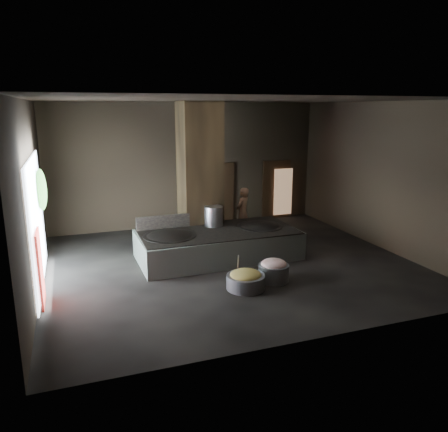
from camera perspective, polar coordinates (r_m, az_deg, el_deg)
name	(u,v)px	position (r m, az deg, el deg)	size (l,w,h in m)	color
floor	(230,265)	(12.53, 0.76, -6.37)	(10.00, 9.00, 0.10)	black
ceiling	(230,98)	(11.75, 0.84, 15.17)	(10.00, 9.00, 0.10)	black
back_wall	(187,165)	(16.22, -4.82, 6.63)	(10.00, 0.10, 4.50)	black
front_wall	(319,227)	(7.92, 12.30, -1.36)	(10.00, 0.10, 4.50)	black
left_wall	(29,197)	(11.25, -24.12, 2.23)	(0.10, 9.00, 4.50)	black
right_wall	(383,176)	(14.46, 20.00, 4.95)	(0.10, 9.00, 4.50)	black
pillar	(200,176)	(13.61, -3.18, 5.27)	(1.20, 1.20, 4.50)	black
hearth_platform	(218,245)	(12.82, -0.79, -3.76)	(4.60, 2.20, 0.80)	#A1B3A5
platform_cap	(218,231)	(12.70, -0.80, -1.97)	(4.50, 2.16, 0.03)	black
wok_left	(169,238)	(12.31, -7.14, -2.93)	(1.45, 1.45, 0.40)	black
wok_left_rim	(169,236)	(12.29, -7.15, -2.61)	(1.48, 1.48, 0.05)	black
wok_right	(260,229)	(13.24, 4.67, -1.65)	(1.35, 1.35, 0.38)	black
wok_right_rim	(260,226)	(13.22, 4.68, -1.36)	(1.38, 1.38, 0.05)	black
stock_pot	(214,216)	(13.14, -1.37, -0.01)	(0.56, 0.56, 0.60)	#B7B8BF
splash_guard	(163,222)	(12.98, -7.94, -0.77)	(1.60, 0.06, 0.40)	black
cook	(243,212)	(14.91, 2.46, 0.52)	(0.61, 0.40, 1.69)	#9E6F50
veg_basin	(246,282)	(10.78, 2.84, -8.57)	(0.94, 0.94, 0.35)	slate
veg_fill	(246,275)	(10.71, 2.85, -7.70)	(0.77, 0.77, 0.24)	#869C4B
ladle	(238,266)	(10.72, 1.81, -6.53)	(0.03, 0.03, 0.75)	#B7B8BF
meat_basin	(274,273)	(11.29, 6.49, -7.36)	(0.78, 0.78, 0.43)	slate
meat_fill	(274,264)	(11.20, 6.52, -6.24)	(0.65, 0.65, 0.25)	tan
doorway_near	(219,194)	(16.65, -0.65, 2.86)	(1.18, 0.08, 2.38)	black
doorway_near_glow	(217,195)	(16.70, -0.91, 2.72)	(0.81, 0.04, 1.91)	#8C6647
doorway_far	(276,190)	(17.56, 6.79, 3.34)	(1.18, 0.08, 2.38)	black
doorway_far_glow	(283,192)	(17.57, 7.71, 3.15)	(0.78, 0.04, 1.85)	#8C6647
left_opening	(37,222)	(11.57, -23.25, -0.69)	(0.04, 4.20, 3.10)	white
pavilion_sliver	(40,268)	(10.53, -22.86, -6.31)	(0.05, 0.90, 1.70)	maroon
tree_silhouette	(41,190)	(12.52, -22.78, 3.20)	(0.28, 1.10, 1.10)	#194714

